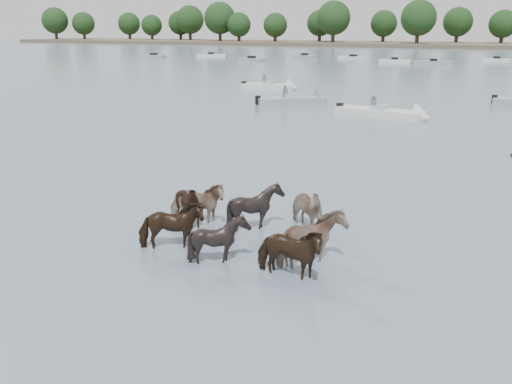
% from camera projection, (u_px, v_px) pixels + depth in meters
% --- Properties ---
extents(ground, '(400.00, 400.00, 0.00)m').
position_uv_depth(ground, '(278.00, 241.00, 14.44)').
color(ground, '#4D5F6E').
rests_on(ground, ground).
extents(shoreline, '(160.00, 30.00, 1.00)m').
position_uv_depth(shoreline, '(249.00, 42.00, 172.88)').
color(shoreline, '#4C4233').
rests_on(shoreline, ground).
extents(pony_herd, '(5.78, 4.43, 1.43)m').
position_uv_depth(pony_herd, '(240.00, 223.00, 14.10)').
color(pony_herd, black).
rests_on(pony_herd, ground).
extents(motorboat_a, '(5.18, 4.29, 1.92)m').
position_uv_depth(motorboat_a, '(300.00, 101.00, 39.89)').
color(motorboat_a, gray).
rests_on(motorboat_a, ground).
extents(motorboat_b, '(6.10, 2.67, 1.92)m').
position_uv_depth(motorboat_b, '(392.00, 114.00, 33.67)').
color(motorboat_b, silver).
rests_on(motorboat_b, ground).
extents(motorboat_f, '(5.22, 2.11, 1.92)m').
position_uv_depth(motorboat_f, '(276.00, 87.00, 48.75)').
color(motorboat_f, silver).
rests_on(motorboat_f, ground).
extents(distant_flotilla, '(105.86, 23.98, 0.93)m').
position_uv_depth(distant_flotilla, '(472.00, 64.00, 77.92)').
color(distant_flotilla, gray).
rests_on(distant_flotilla, ground).
extents(treeline, '(152.45, 22.93, 12.50)m').
position_uv_depth(treeline, '(248.00, 21.00, 170.76)').
color(treeline, '#382619').
rests_on(treeline, ground).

